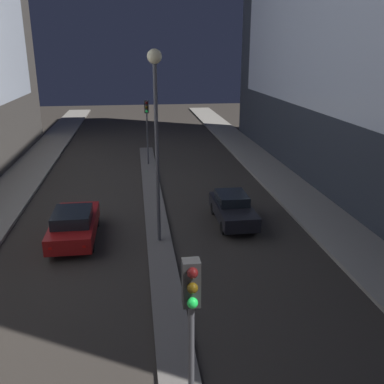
# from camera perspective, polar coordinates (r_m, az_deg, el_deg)

# --- Properties ---
(median_strip) EXTENTS (1.13, 32.96, 0.15)m
(median_strip) POSITION_cam_1_polar(r_m,az_deg,el_deg) (22.41, -4.84, -3.39)
(median_strip) COLOR #66605B
(median_strip) RESTS_ON ground
(traffic_light_near) EXTENTS (0.32, 0.42, 4.74)m
(traffic_light_near) POSITION_cam_1_polar(r_m,az_deg,el_deg) (8.24, -0.08, -17.02)
(traffic_light_near) COLOR #4C4C51
(traffic_light_near) RESTS_ON median_strip
(traffic_light_mid) EXTENTS (0.32, 0.42, 4.74)m
(traffic_light_mid) POSITION_cam_1_polar(r_m,az_deg,el_deg) (31.87, -6.05, 9.77)
(traffic_light_mid) COLOR #4C4C51
(traffic_light_mid) RESTS_ON median_strip
(street_lamp) EXTENTS (0.60, 0.60, 8.29)m
(street_lamp) POSITION_cam_1_polar(r_m,az_deg,el_deg) (17.98, -4.86, 11.24)
(street_lamp) COLOR #4C4C51
(street_lamp) RESTS_ON median_strip
(car_left_lane) EXTENTS (1.94, 4.70, 1.54)m
(car_left_lane) POSITION_cam_1_polar(r_m,az_deg,el_deg) (20.37, -15.46, -4.19)
(car_left_lane) COLOR maroon
(car_left_lane) RESTS_ON ground
(car_right_lane) EXTENTS (1.71, 4.27, 1.47)m
(car_right_lane) POSITION_cam_1_polar(r_m,az_deg,el_deg) (21.72, 5.45, -2.21)
(car_right_lane) COLOR black
(car_right_lane) RESTS_ON ground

